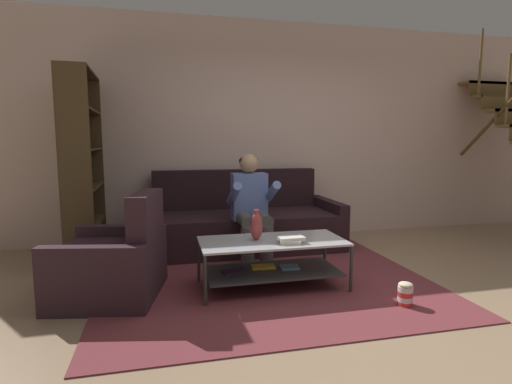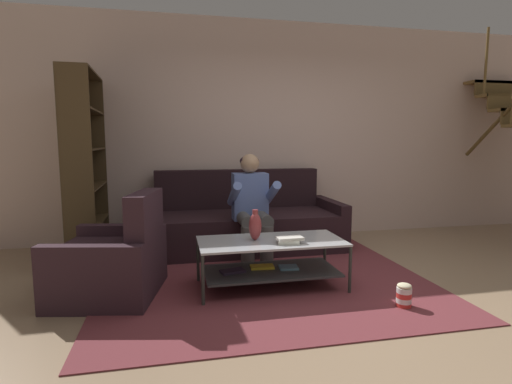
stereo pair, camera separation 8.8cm
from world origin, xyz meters
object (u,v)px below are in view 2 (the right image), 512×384
at_px(vase, 255,226).
at_px(bookshelf, 82,188).
at_px(coffee_table, 270,256).
at_px(armchair, 113,263).
at_px(book_stack, 289,240).
at_px(popcorn_tub, 404,295).
at_px(couch, 243,224).
at_px(person_seated_center, 252,203).

relative_size(vase, bookshelf, 0.13).
xyz_separation_m(coffee_table, armchair, (-1.35, 0.10, -0.00)).
distance_m(coffee_table, book_stack, 0.26).
distance_m(coffee_table, bookshelf, 2.26).
xyz_separation_m(coffee_table, popcorn_tub, (0.93, -0.65, -0.19)).
distance_m(coffee_table, armchair, 1.36).
bearing_deg(bookshelf, coffee_table, -34.67).
relative_size(book_stack, bookshelf, 0.11).
bearing_deg(bookshelf, couch, 4.62).
relative_size(bookshelf, popcorn_tub, 10.31).
height_order(coffee_table, vase, vase).
bearing_deg(couch, popcorn_tub, -65.43).
bearing_deg(vase, bookshelf, 144.08).
bearing_deg(bookshelf, person_seated_center, -13.90).
height_order(couch, person_seated_center, person_seated_center).
bearing_deg(coffee_table, popcorn_tub, -34.96).
bearing_deg(coffee_table, person_seated_center, 90.29).
bearing_deg(couch, book_stack, -84.92).
xyz_separation_m(person_seated_center, popcorn_tub, (0.94, -1.45, -0.55)).
xyz_separation_m(coffee_table, vase, (-0.13, 0.04, 0.27)).
bearing_deg(popcorn_tub, person_seated_center, 122.75).
xyz_separation_m(couch, coffee_table, (0.00, -1.39, -0.01)).
bearing_deg(vase, popcorn_tub, -32.88).
xyz_separation_m(person_seated_center, armchair, (-1.35, -0.70, -0.36)).
xyz_separation_m(book_stack, armchair, (-1.49, 0.24, -0.18)).
bearing_deg(popcorn_tub, couch, 114.57).
relative_size(coffee_table, popcorn_tub, 6.49).
height_order(bookshelf, armchair, bookshelf).
bearing_deg(couch, person_seated_center, -90.00).
bearing_deg(vase, armchair, 176.98).
relative_size(vase, book_stack, 1.19).
relative_size(couch, popcorn_tub, 11.94).
xyz_separation_m(couch, person_seated_center, (0.00, -0.59, 0.35)).
height_order(person_seated_center, vase, person_seated_center).
xyz_separation_m(coffee_table, book_stack, (0.13, -0.14, 0.17)).
relative_size(couch, bookshelf, 1.16).
relative_size(coffee_table, bookshelf, 0.63).
height_order(person_seated_center, popcorn_tub, person_seated_center).
height_order(coffee_table, armchair, armchair).
distance_m(person_seated_center, book_stack, 0.97).
distance_m(couch, person_seated_center, 0.69).
xyz_separation_m(couch, bookshelf, (-1.80, -0.15, 0.51)).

